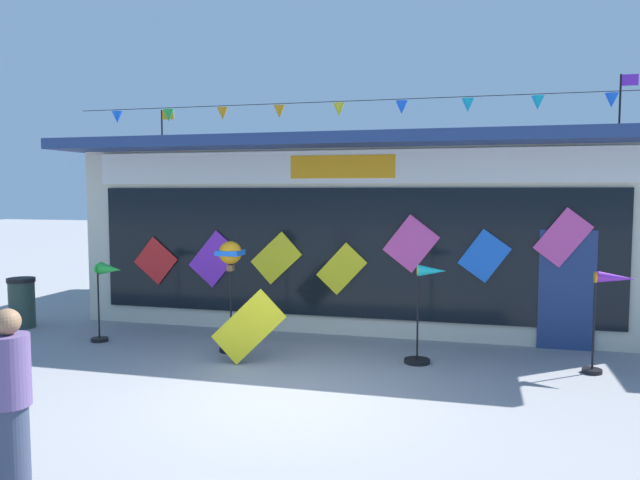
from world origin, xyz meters
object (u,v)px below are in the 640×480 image
at_px(kite_shop_building, 368,227).
at_px(trash_bin, 22,303).
at_px(person_mid_plaza, 11,406).
at_px(wind_spinner_far_left, 108,282).
at_px(display_kite_on_ground, 249,327).
at_px(wind_spinner_center_left, 425,308).
at_px(wind_spinner_left, 230,266).
at_px(wind_spinner_center_right, 609,300).

relative_size(kite_shop_building, trash_bin, 11.36).
relative_size(person_mid_plaza, trash_bin, 1.73).
bearing_deg(trash_bin, wind_spinner_far_left, -14.03).
bearing_deg(display_kite_on_ground, wind_spinner_far_left, 167.11).
bearing_deg(wind_spinner_center_left, display_kite_on_ground, -164.95).
bearing_deg(person_mid_plaza, display_kite_on_ground, 66.50).
height_order(kite_shop_building, display_kite_on_ground, kite_shop_building).
bearing_deg(wind_spinner_left, display_kite_on_ground, -48.24).
height_order(kite_shop_building, wind_spinner_left, kite_shop_building).
bearing_deg(kite_shop_building, person_mid_plaza, -98.45).
bearing_deg(display_kite_on_ground, trash_bin, 166.60).
relative_size(wind_spinner_left, wind_spinner_center_right, 1.22).
relative_size(wind_spinner_far_left, trash_bin, 1.44).
relative_size(wind_spinner_center_right, display_kite_on_ground, 1.41).
height_order(trash_bin, display_kite_on_ground, display_kite_on_ground).
distance_m(wind_spinner_far_left, display_kite_on_ground, 2.97).
bearing_deg(display_kite_on_ground, person_mid_plaza, -94.97).
height_order(wind_spinner_far_left, wind_spinner_left, wind_spinner_left).
bearing_deg(wind_spinner_center_left, kite_shop_building, 111.59).
bearing_deg(display_kite_on_ground, wind_spinner_left, 131.76).
relative_size(kite_shop_building, person_mid_plaza, 6.55).
xyz_separation_m(wind_spinner_far_left, wind_spinner_left, (2.31, -0.04, 0.37)).
height_order(wind_spinner_far_left, wind_spinner_center_right, wind_spinner_center_right).
bearing_deg(person_mid_plaza, wind_spinner_center_left, 41.37).
relative_size(wind_spinner_center_right, trash_bin, 1.54).
relative_size(kite_shop_building, wind_spinner_far_left, 7.87).
bearing_deg(wind_spinner_left, kite_shop_building, 69.78).
height_order(wind_spinner_left, person_mid_plaza, wind_spinner_left).
bearing_deg(wind_spinner_left, wind_spinner_center_left, 1.53).
relative_size(wind_spinner_far_left, wind_spinner_center_left, 0.92).
distance_m(wind_spinner_left, wind_spinner_center_left, 3.20).
bearing_deg(trash_bin, wind_spinner_left, -7.58).
height_order(wind_spinner_left, wind_spinner_center_right, wind_spinner_left).
distance_m(wind_spinner_center_right, display_kite_on_ground, 5.28).
bearing_deg(kite_shop_building, display_kite_on_ground, -101.64).
xyz_separation_m(kite_shop_building, wind_spinner_center_right, (4.21, -3.96, -0.74)).
distance_m(person_mid_plaza, display_kite_on_ground, 4.48).
xyz_separation_m(wind_spinner_center_right, person_mid_plaza, (-5.58, -5.27, -0.23)).
height_order(wind_spinner_center_left, trash_bin, wind_spinner_center_left).
height_order(person_mid_plaza, trash_bin, person_mid_plaza).
height_order(kite_shop_building, person_mid_plaza, kite_shop_building).
relative_size(wind_spinner_center_right, person_mid_plaza, 0.89).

